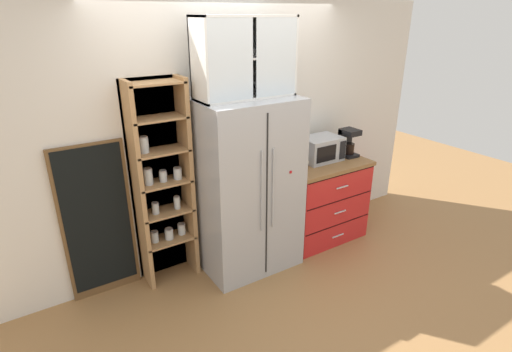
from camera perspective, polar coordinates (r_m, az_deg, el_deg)
ground_plane at (r=4.27m, az=-1.04°, el=-12.15°), size 10.80×10.80×0.00m
wall_back_cream at (r=4.03m, az=-4.16°, el=5.83°), size 5.09×0.10×2.55m
refrigerator at (r=3.86m, az=-1.25°, el=-1.48°), size 0.93×0.69×1.71m
pantry_shelf_column at (r=3.75m, az=-13.40°, el=-0.87°), size 0.54×0.29×1.92m
counter_cabinet at (r=4.58m, az=9.14°, el=-3.29°), size 0.97×0.66×0.92m
microwave at (r=4.39m, az=9.23°, el=3.87°), size 0.44×0.33×0.26m
coffee_maker at (r=4.59m, az=12.94°, el=4.74°), size 0.17×0.20×0.31m
mug_cream at (r=4.15m, az=6.77°, el=1.71°), size 0.12×0.09×0.09m
bottle_amber at (r=4.40m, az=9.12°, el=3.62°), size 0.07×0.07×0.25m
bottle_cobalt at (r=4.09m, az=5.37°, el=2.28°), size 0.07×0.07×0.24m
upper_cabinet at (r=3.59m, az=-1.83°, el=16.56°), size 0.90×0.32×0.69m
chalkboard_menu at (r=3.77m, az=-21.71°, el=-6.11°), size 0.60×0.04×1.43m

